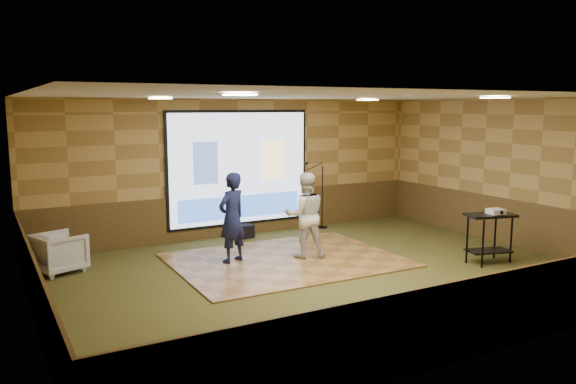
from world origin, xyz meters
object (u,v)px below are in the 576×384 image
projector_screen (240,169)px  duffel_bag (242,232)px  player_right (305,215)px  mic_stand (320,207)px  banquet_chair (59,253)px  dance_floor (286,260)px  av_table (490,229)px  projector (496,211)px  player_left (232,218)px

projector_screen → duffel_bag: (-0.09, -0.28, -1.33)m
player_right → mic_stand: player_right is taller
player_right → banquet_chair: bearing=-0.1°
projector_screen → dance_floor: size_ratio=0.82×
projector_screen → av_table: size_ratio=3.64×
projector → mic_stand: size_ratio=0.18×
player_right → duffel_bag: player_right is taller
mic_stand → banquet_chair: (-5.84, -0.84, -0.15)m
projector_screen → player_left: projector_screen is taller
player_right → duffel_bag: bearing=-63.3°
duffel_bag → mic_stand: bearing=1.5°
mic_stand → duffel_bag: size_ratio=3.47×
dance_floor → projector: bearing=-31.0°
player_right → av_table: size_ratio=1.75×
player_left → player_right: (1.33, -0.35, -0.02)m
av_table → banquet_chair: av_table is taller
dance_floor → projector: (3.25, -1.95, 0.94)m
banquet_chair → dance_floor: bearing=-128.9°
player_left → projector: bearing=128.8°
mic_stand → projector: bearing=-58.7°
player_left → av_table: size_ratio=1.80×
dance_floor → projector: size_ratio=14.32×
projector_screen → banquet_chair: size_ratio=4.37×
dance_floor → banquet_chair: size_ratio=5.34×
player_right → banquet_chair: size_ratio=2.10×
projector → player_right: bearing=154.5°
player_right → mic_stand: 2.73m
projector_screen → projector: size_ratio=11.73×
av_table → player_right: bearing=145.5°
banquet_chair → projector_screen: bearing=-94.7°
dance_floor → player_left: 1.30m
duffel_bag → projector: bearing=-51.5°
dance_floor → av_table: (3.17, -1.91, 0.61)m
banquet_chair → duffel_bag: 3.89m
projector_screen → player_left: (-1.07, -2.01, -0.63)m
dance_floor → player_right: size_ratio=2.54×
player_left → player_right: 1.37m
duffel_bag → player_right: bearing=-80.4°
dance_floor → mic_stand: mic_stand is taller
projector → duffel_bag: 5.20m
player_right → projector: bearing=162.7°
av_table → banquet_chair: size_ratio=1.20×
projector_screen → duffel_bag: projector_screen is taller
av_table → dance_floor: bearing=148.9°
dance_floor → av_table: 3.75m
projector_screen → player_left: bearing=-118.0°
projector_screen → player_right: 2.46m
projector_screen → mic_stand: (1.95, -0.23, -0.98)m
player_left → duffel_bag: player_left is taller
projector → duffel_bag: (-3.20, 4.02, -0.82)m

